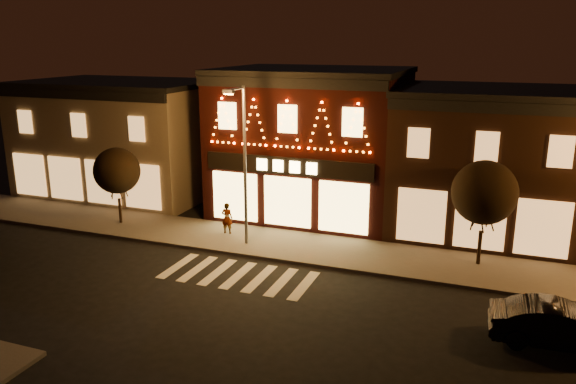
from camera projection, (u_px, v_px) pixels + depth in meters
The scene contains 10 objects.
ground at pixel (191, 316), 20.85m from camera, with size 120.00×120.00×0.00m, color black.
sidewalk_far at pixel (312, 249), 27.37m from camera, with size 44.00×4.00×0.15m, color #47423D.
building_left at pixel (123, 137), 36.97m from camera, with size 12.20×8.28×7.30m.
building_pulp at pixel (312, 142), 32.38m from camera, with size 10.20×8.34×8.30m.
building_right_a at pixel (487, 161), 29.25m from camera, with size 9.20×8.28×7.50m.
streetlamp_mid at pixel (243, 154), 26.53m from camera, with size 0.48×1.74×7.64m.
tree_left at pixel (117, 171), 30.29m from camera, with size 2.48×2.48×4.14m.
tree_right at pixel (484, 193), 24.49m from camera, with size 2.81×2.81×4.70m.
dark_sedan at pixel (560, 326), 18.67m from camera, with size 1.55×4.46×1.47m, color black.
pedestrian at pixel (227, 218), 29.11m from camera, with size 0.59×0.39×1.62m, color gray.
Camera 1 is at (10.03, -16.45, 9.85)m, focal length 35.41 mm.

